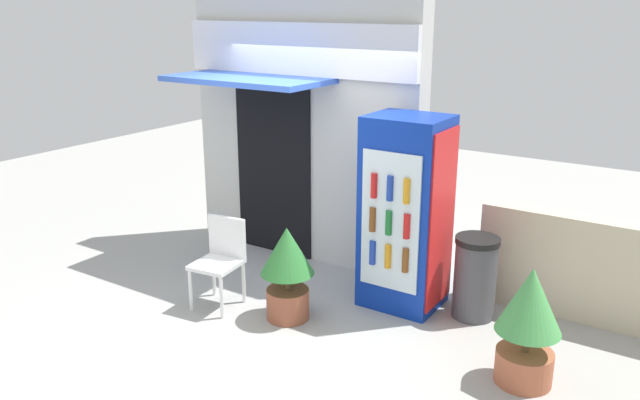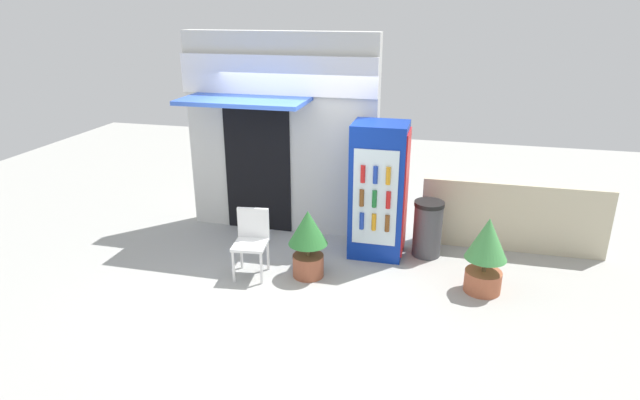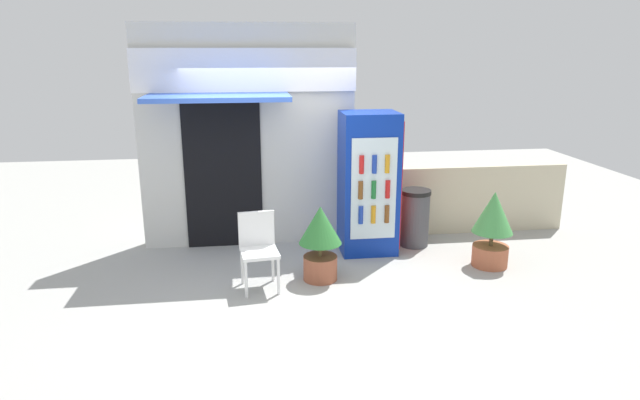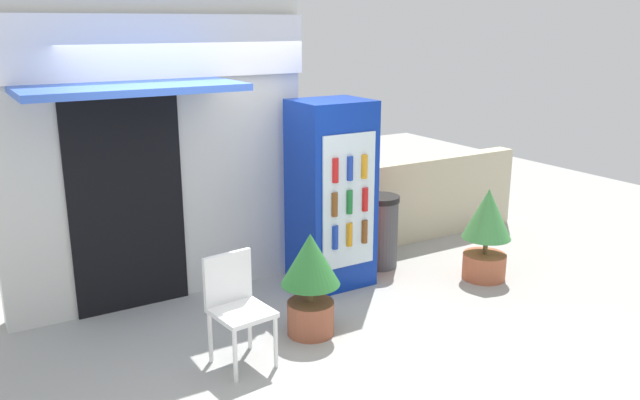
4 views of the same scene
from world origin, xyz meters
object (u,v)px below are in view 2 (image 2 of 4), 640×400
at_px(trash_bin, 428,229).
at_px(potted_plant_curbside, 486,251).
at_px(drink_cooler, 379,191).
at_px(plastic_chair, 252,237).
at_px(potted_plant_near_shop, 308,239).

bearing_deg(trash_bin, potted_plant_curbside, -49.56).
xyz_separation_m(drink_cooler, plastic_chair, (-1.55, -1.01, -0.45)).
distance_m(potted_plant_near_shop, trash_bin, 1.82).
relative_size(drink_cooler, plastic_chair, 2.16).
distance_m(plastic_chair, trash_bin, 2.52).
relative_size(potted_plant_near_shop, trash_bin, 1.14).
xyz_separation_m(plastic_chair, potted_plant_curbside, (3.01, 0.24, 0.04)).
distance_m(drink_cooler, potted_plant_curbside, 1.70).
height_order(potted_plant_near_shop, trash_bin, potted_plant_near_shop).
bearing_deg(trash_bin, potted_plant_near_shop, -145.79).
xyz_separation_m(potted_plant_near_shop, potted_plant_curbside, (2.26, 0.14, 0.02)).
bearing_deg(potted_plant_curbside, plastic_chair, -175.50).
bearing_deg(potted_plant_curbside, drink_cooler, 152.21).
bearing_deg(potted_plant_near_shop, potted_plant_curbside, 3.50).
xyz_separation_m(potted_plant_curbside, trash_bin, (-0.75, 0.88, -0.15)).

